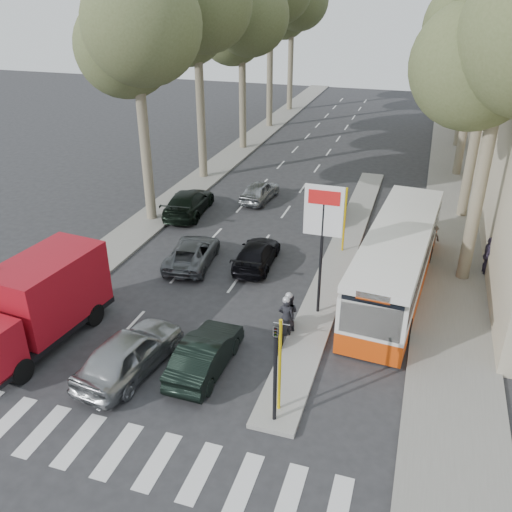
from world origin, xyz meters
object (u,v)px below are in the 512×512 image
Objects in this scene: dark_hatchback at (205,354)px; city_bus at (397,259)px; motorcycle at (287,316)px; red_truck at (39,302)px; silver_hatchback at (130,352)px.

city_bus is (5.82, 7.68, 0.89)m from dark_hatchback.
motorcycle is (-3.64, -4.74, -0.73)m from city_bus.
city_bus is at bearing 38.55° from red_truck.
silver_hatchback is 2.63m from dark_hatchback.
red_truck is at bearing 2.97° from dark_hatchback.
silver_hatchback is 11.94m from city_bus.
motorcycle is at bearing 25.91° from red_truck.
silver_hatchback is 6.01m from motorcycle.
red_truck is at bearing -160.71° from motorcycle.
red_truck reaches higher than silver_hatchback.
motorcycle reaches higher than silver_hatchback.
city_bus is (12.32, 7.91, -0.14)m from red_truck.
dark_hatchback is 9.67m from city_bus.
city_bus is at bearing 51.67° from motorcycle.
motorcycle is (8.68, 3.17, -0.87)m from red_truck.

